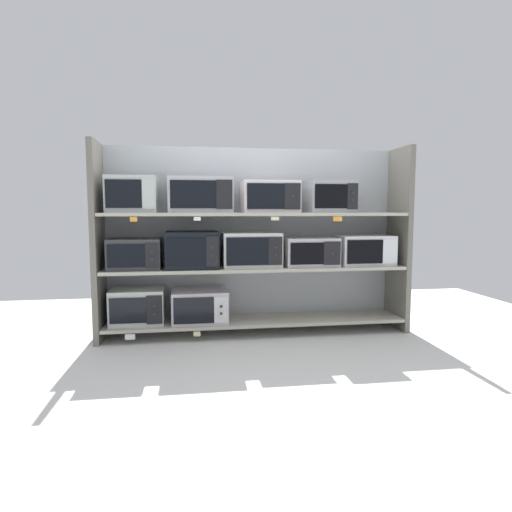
% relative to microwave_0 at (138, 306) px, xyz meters
% --- Properties ---
extents(ground, '(6.82, 6.00, 0.02)m').
position_rel_microwave_0_xyz_m(ground, '(1.11, -1.00, -0.31)').
color(ground, silver).
extents(back_panel, '(3.02, 0.04, 1.79)m').
position_rel_microwave_0_xyz_m(back_panel, '(1.11, 0.26, 0.60)').
color(back_panel, '#9EA3A8').
rests_on(back_panel, ground).
extents(upright_left, '(0.05, 0.47, 1.79)m').
position_rel_microwave_0_xyz_m(upright_left, '(-0.33, 0.00, 0.60)').
color(upright_left, '#68645B').
rests_on(upright_left, ground).
extents(upright_right, '(0.05, 0.47, 1.79)m').
position_rel_microwave_0_xyz_m(upright_right, '(2.54, 0.00, 0.60)').
color(upright_right, '#68645B').
rests_on(upright_right, ground).
extents(shelf_0, '(2.82, 0.47, 0.03)m').
position_rel_microwave_0_xyz_m(shelf_0, '(1.11, 0.00, -0.18)').
color(shelf_0, '#ADA899').
rests_on(shelf_0, ground).
extents(microwave_0, '(0.48, 0.37, 0.32)m').
position_rel_microwave_0_xyz_m(microwave_0, '(0.00, 0.00, 0.00)').
color(microwave_0, '#B6BBB5').
rests_on(microwave_0, shelf_0).
extents(microwave_1, '(0.52, 0.43, 0.30)m').
position_rel_microwave_0_xyz_m(microwave_1, '(0.57, -0.00, -0.01)').
color(microwave_1, '#BAB0BB').
rests_on(microwave_1, shelf_0).
extents(price_tag_0, '(0.09, 0.00, 0.05)m').
position_rel_microwave_0_xyz_m(price_tag_0, '(-0.04, -0.24, -0.22)').
color(price_tag_0, white).
extents(price_tag_1, '(0.06, 0.00, 0.04)m').
position_rel_microwave_0_xyz_m(price_tag_1, '(0.54, -0.24, -0.22)').
color(price_tag_1, beige).
extents(shelf_1, '(2.82, 0.47, 0.03)m').
position_rel_microwave_0_xyz_m(shelf_1, '(1.11, 0.00, 0.33)').
color(shelf_1, '#ADA899').
extents(microwave_2, '(0.47, 0.40, 0.28)m').
position_rel_microwave_0_xyz_m(microwave_2, '(-0.01, -0.00, 0.49)').
color(microwave_2, '#343536').
rests_on(microwave_2, shelf_1).
extents(microwave_3, '(0.48, 0.44, 0.34)m').
position_rel_microwave_0_xyz_m(microwave_3, '(0.51, -0.00, 0.52)').
color(microwave_3, black).
rests_on(microwave_3, shelf_1).
extents(microwave_4, '(0.55, 0.36, 0.32)m').
position_rel_microwave_0_xyz_m(microwave_4, '(1.06, -0.00, 0.51)').
color(microwave_4, silver).
rests_on(microwave_4, shelf_1).
extents(microwave_5, '(0.51, 0.41, 0.27)m').
position_rel_microwave_0_xyz_m(microwave_5, '(1.63, -0.00, 0.48)').
color(microwave_5, '#BDB3BB').
rests_on(microwave_5, shelf_1).
extents(microwave_6, '(0.53, 0.37, 0.29)m').
position_rel_microwave_0_xyz_m(microwave_6, '(2.18, -0.00, 0.49)').
color(microwave_6, silver).
rests_on(microwave_6, shelf_1).
extents(shelf_2, '(2.82, 0.47, 0.03)m').
position_rel_microwave_0_xyz_m(shelf_2, '(1.11, 0.00, 0.84)').
color(shelf_2, '#ADA899').
extents(microwave_7, '(0.44, 0.36, 0.33)m').
position_rel_microwave_0_xyz_m(microwave_7, '(-0.02, -0.00, 1.02)').
color(microwave_7, '#B3BEB9').
rests_on(microwave_7, shelf_2).
extents(microwave_8, '(0.58, 0.37, 0.32)m').
position_rel_microwave_0_xyz_m(microwave_8, '(0.59, -0.00, 1.02)').
color(microwave_8, '#BCBBC0').
rests_on(microwave_8, shelf_2).
extents(microwave_9, '(0.52, 0.37, 0.30)m').
position_rel_microwave_0_xyz_m(microwave_9, '(1.24, -0.00, 1.01)').
color(microwave_9, silver).
rests_on(microwave_9, shelf_2).
extents(microwave_10, '(0.43, 0.43, 0.30)m').
position_rel_microwave_0_xyz_m(microwave_10, '(1.82, -0.00, 1.01)').
color(microwave_10, '#9FA4A6').
rests_on(microwave_10, shelf_2).
extents(price_tag_2, '(0.06, 0.00, 0.04)m').
position_rel_microwave_0_xyz_m(price_tag_2, '(0.01, -0.24, 0.80)').
color(price_tag_2, orange).
extents(price_tag_3, '(0.06, 0.00, 0.03)m').
position_rel_microwave_0_xyz_m(price_tag_3, '(0.55, -0.24, 0.81)').
color(price_tag_3, white).
extents(price_tag_4, '(0.07, 0.00, 0.03)m').
position_rel_microwave_0_xyz_m(price_tag_4, '(1.24, -0.24, 0.81)').
color(price_tag_4, beige).
extents(price_tag_5, '(0.08, 0.00, 0.04)m').
position_rel_microwave_0_xyz_m(price_tag_5, '(1.82, -0.24, 0.80)').
color(price_tag_5, orange).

